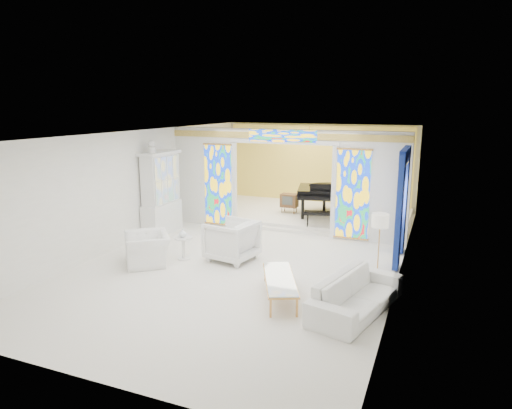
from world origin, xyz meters
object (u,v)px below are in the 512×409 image
at_px(armchair_right, 232,240).
at_px(sofa, 356,294).
at_px(tv_console, 289,200).
at_px(china_cabinet, 161,194).
at_px(armchair_left, 148,249).
at_px(grand_piano, 325,192).
at_px(coffee_table, 280,279).

xyz_separation_m(armchair_right, sofa, (3.29, -1.72, -0.15)).
bearing_deg(tv_console, china_cabinet, -130.86).
height_order(armchair_left, grand_piano, grand_piano).
distance_m(china_cabinet, grand_piano, 5.24).
height_order(armchair_left, coffee_table, armchair_left).
height_order(china_cabinet, armchair_left, china_cabinet).
bearing_deg(armchair_left, grand_piano, 113.59).
relative_size(sofa, tv_console, 3.65).
bearing_deg(armchair_right, china_cabinet, -105.67).
distance_m(sofa, grand_piano, 6.86).
distance_m(armchair_right, grand_piano, 4.91).
bearing_deg(grand_piano, coffee_table, -96.97).
height_order(sofa, tv_console, tv_console).
height_order(armchair_right, sofa, armchair_right).
height_order(armchair_right, coffee_table, armchair_right).
relative_size(armchair_right, grand_piano, 0.36).
relative_size(armchair_left, grand_piano, 0.37).
distance_m(coffee_table, grand_piano, 6.47).
relative_size(armchair_left, coffee_table, 0.59).
bearing_deg(armchair_left, coffee_table, 39.24).
relative_size(armchair_right, tv_console, 1.70).
bearing_deg(sofa, coffee_table, 101.77).
bearing_deg(tv_console, armchair_left, -105.60).
distance_m(china_cabinet, tv_console, 4.28).
height_order(china_cabinet, tv_console, china_cabinet).
distance_m(china_cabinet, armchair_left, 2.76).
distance_m(coffee_table, tv_console, 6.43).
bearing_deg(coffee_table, grand_piano, 96.04).
xyz_separation_m(armchair_right, coffee_table, (1.80, -1.65, -0.11)).
bearing_deg(grand_piano, sofa, -84.54).
relative_size(sofa, coffee_table, 1.21).
bearing_deg(grand_piano, armchair_right, -116.28).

